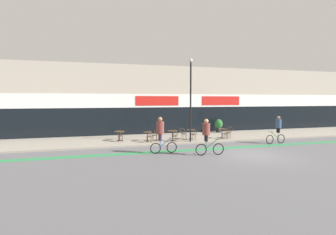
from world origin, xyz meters
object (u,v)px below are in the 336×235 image
object	(u,v)px
bistro_table_2	(172,133)
cyclist_2	(278,128)
bistro_table_3	(191,132)
bistro_table_4	(222,132)
cafe_chair_4_near	(226,133)
cafe_chair_1_side	(156,134)
lamp_post	(191,95)
cafe_chair_0_near	(120,135)
cafe_chair_2_near	(175,135)
cafe_chair_1_near	(150,135)
cyclist_1	(161,132)
planter_pot	(219,125)
bistro_table_1	(148,135)
cafe_chair_3_near	(194,134)
cafe_chair_4_side	(229,132)
cafe_chair_3_side	(183,133)
cyclist_0	(207,134)
bistro_table_0	(120,134)

from	to	relation	value
bistro_table_2	cyclist_2	size ratio (longest dim) A/B	0.39
bistro_table_3	bistro_table_4	xyz separation A→B (m)	(2.58, -0.28, 0.01)
cafe_chair_4_near	cafe_chair_1_side	bearing A→B (deg)	89.13
lamp_post	cafe_chair_0_near	bearing A→B (deg)	164.87
bistro_table_4	cafe_chair_2_near	bearing A→B (deg)	-170.17
cafe_chair_1_near	cyclist_1	world-z (taller)	cyclist_1
bistro_table_3	cyclist_2	xyz separation A→B (m)	(5.59, -3.09, 0.51)
bistro_table_3	planter_pot	xyz separation A→B (m)	(4.08, 3.23, 0.18)
bistro_table_1	cafe_chair_3_near	bearing A→B (deg)	-8.64
bistro_table_3	cafe_chair_4_side	bearing A→B (deg)	-5.12
cafe_chair_4_near	cyclist_2	world-z (taller)	cyclist_2
cyclist_1	cyclist_2	world-z (taller)	cyclist_1
cafe_chair_2_near	cyclist_1	size ratio (longest dim) A/B	0.41
cafe_chair_1_side	cafe_chair_4_near	bearing A→B (deg)	179.02
cafe_chair_0_near	cafe_chair_3_side	bearing A→B (deg)	-91.77
cafe_chair_0_near	cyclist_0	world-z (taller)	cyclist_0
bistro_table_0	cafe_chair_2_near	distance (m)	4.24
planter_pot	cyclist_0	distance (m)	10.02
cafe_chair_0_near	cyclist_2	xyz separation A→B (m)	(11.05, -3.28, 0.52)
bistro_table_2	planter_pot	world-z (taller)	planter_pot
cafe_chair_3_side	cafe_chair_1_near	bearing A→B (deg)	-164.89
cafe_chair_3_side	cafe_chair_4_near	xyz separation A→B (m)	(3.20, -0.91, 0.00)
bistro_table_2	lamp_post	distance (m)	3.21
cafe_chair_1_near	lamp_post	distance (m)	4.21
cafe_chair_3_near	cyclist_0	xyz separation A→B (m)	(-1.08, -4.73, 0.59)
bistro_table_0	cafe_chair_4_side	world-z (taller)	cafe_chair_4_side
cyclist_2	bistro_table_3	bearing A→B (deg)	-32.99
cafe_chair_2_near	cyclist_1	bearing A→B (deg)	142.02
bistro_table_3	cyclist_1	xyz separation A→B (m)	(-3.51, -4.07, 0.67)
cafe_chair_0_near	cafe_chair_4_side	world-z (taller)	same
cyclist_1	cyclist_2	xyz separation A→B (m)	(9.10, 0.98, -0.16)
bistro_table_2	cyclist_1	world-z (taller)	cyclist_1
cafe_chair_1_side	planter_pot	xyz separation A→B (m)	(6.93, 3.33, 0.19)
bistro_table_3	lamp_post	distance (m)	3.18
bistro_table_3	bistro_table_4	distance (m)	2.60
cafe_chair_0_near	cafe_chair_1_side	distance (m)	2.62
bistro_table_0	bistro_table_3	distance (m)	5.52
cafe_chair_1_near	bistro_table_4	bearing A→B (deg)	-91.40
cafe_chair_4_near	bistro_table_4	bearing A→B (deg)	6.59
bistro_table_3	cafe_chair_1_side	world-z (taller)	cafe_chair_1_side
cafe_chair_1_side	bistro_table_3	bearing A→B (deg)	-170.48
cyclist_0	cafe_chair_4_near	bearing A→B (deg)	55.34
cafe_chair_2_near	bistro_table_3	bearing A→B (deg)	-64.58
cafe_chair_1_near	cafe_chair_3_near	size ratio (longest dim) A/B	1.00
cafe_chair_3_near	cyclist_2	world-z (taller)	cyclist_2
cafe_chair_2_near	cafe_chair_3_side	size ratio (longest dim) A/B	1.00
bistro_table_2	bistro_table_3	xyz separation A→B (m)	(1.63, 0.38, -0.03)
cyclist_2	cafe_chair_1_near	bearing A→B (deg)	-18.71
cafe_chair_0_near	planter_pot	distance (m)	10.01
bistro_table_1	lamp_post	xyz separation A→B (m)	(3.00, -1.06, 2.95)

